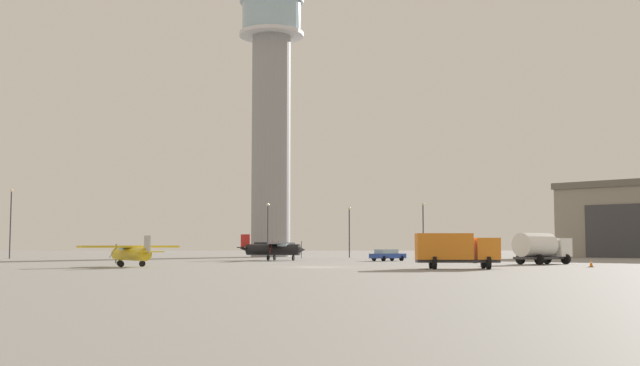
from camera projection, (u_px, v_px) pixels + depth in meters
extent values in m
plane|color=gray|center=(317.00, 267.00, 66.52)|extent=(400.00, 400.00, 0.00)
cylinder|color=gray|center=(271.00, 145.00, 125.71)|extent=(6.25, 6.25, 35.87)
cylinder|color=silver|center=(272.00, 35.00, 127.16)|extent=(10.50, 10.50, 0.60)
cylinder|color=#99B7C6|center=(272.00, 18.00, 127.38)|extent=(9.66, 9.66, 5.00)
cylinder|color=silver|center=(272.00, 2.00, 127.60)|extent=(10.50, 10.50, 0.50)
cube|color=#38383A|center=(626.00, 231.00, 113.72)|extent=(8.83, 8.85, 7.90)
cylinder|color=black|center=(273.00, 250.00, 94.82)|extent=(6.82, 3.21, 1.33)
cone|color=#38383D|center=(302.00, 250.00, 93.86)|extent=(1.20, 1.17, 0.93)
cube|color=#38383D|center=(302.00, 250.00, 93.86)|extent=(0.09, 0.12, 2.05)
cube|color=black|center=(276.00, 243.00, 94.79)|extent=(4.65, 10.77, 0.22)
cylinder|color=red|center=(271.00, 247.00, 93.10)|extent=(0.39, 1.04, 1.46)
cylinder|color=red|center=(280.00, 247.00, 96.41)|extent=(0.39, 1.04, 1.46)
cube|color=#99B7C6|center=(283.00, 247.00, 94.51)|extent=(1.44, 1.36, 0.75)
cone|color=black|center=(245.00, 249.00, 95.78)|extent=(1.73, 1.39, 1.00)
cube|color=red|center=(245.00, 242.00, 95.85)|extent=(1.17, 0.46, 1.83)
cube|color=black|center=(245.00, 247.00, 95.80)|extent=(1.86, 3.37, 0.11)
cylinder|color=black|center=(293.00, 258.00, 94.05)|extent=(0.36, 0.67, 0.65)
cylinder|color=black|center=(268.00, 258.00, 93.66)|extent=(0.36, 0.67, 0.65)
cylinder|color=black|center=(275.00, 258.00, 95.93)|extent=(0.36, 0.67, 0.65)
cylinder|color=gold|center=(131.00, 254.00, 67.04)|extent=(4.32, 5.10, 1.11)
cone|color=#38383D|center=(116.00, 254.00, 69.37)|extent=(1.11, 1.12, 0.78)
cube|color=#38383D|center=(116.00, 254.00, 69.37)|extent=(0.10, 0.10, 1.71)
cube|color=gold|center=(130.00, 247.00, 67.30)|extent=(7.91, 6.58, 0.18)
cylinder|color=#B7BABF|center=(145.00, 251.00, 68.18)|extent=(0.74, 0.60, 1.22)
cylinder|color=#B7BABF|center=(114.00, 251.00, 66.37)|extent=(0.74, 0.60, 1.22)
cube|color=#99B7C6|center=(126.00, 250.00, 67.90)|extent=(1.31, 1.33, 0.63)
cone|color=gold|center=(147.00, 253.00, 64.72)|extent=(1.43, 1.51, 0.84)
cube|color=#B7BABF|center=(147.00, 245.00, 64.78)|extent=(0.69, 0.85, 1.53)
cube|color=gold|center=(147.00, 252.00, 64.73)|extent=(2.62, 2.29, 0.09)
cylinder|color=black|center=(120.00, 263.00, 68.64)|extent=(0.52, 0.45, 0.54)
cylinder|color=black|center=(142.00, 264.00, 67.46)|extent=(0.52, 0.45, 0.54)
cylinder|color=black|center=(121.00, 264.00, 66.22)|extent=(0.52, 0.45, 0.54)
cube|color=#38383D|center=(457.00, 261.00, 61.20)|extent=(6.48, 2.11, 0.24)
cube|color=orange|center=(486.00, 249.00, 61.24)|extent=(1.88, 2.40, 1.70)
cube|color=#99B7C6|center=(497.00, 244.00, 61.26)|extent=(0.16, 1.98, 0.85)
cube|color=orange|center=(444.00, 246.00, 61.31)|extent=(4.41, 2.50, 2.05)
cylinder|color=black|center=(483.00, 262.00, 62.20)|extent=(0.31, 1.01, 1.00)
cylinder|color=black|center=(489.00, 263.00, 60.11)|extent=(0.31, 1.01, 1.00)
cylinder|color=black|center=(431.00, 262.00, 62.26)|extent=(0.31, 1.01, 1.00)
cylinder|color=black|center=(435.00, 263.00, 60.17)|extent=(0.31, 1.01, 1.00)
cube|color=#38383D|center=(542.00, 258.00, 75.91)|extent=(6.27, 5.23, 0.24)
cube|color=white|center=(556.00, 247.00, 77.32)|extent=(2.87, 3.06, 1.81)
cube|color=#99B7C6|center=(561.00, 244.00, 77.83)|extent=(1.29, 1.80, 0.91)
cylinder|color=white|center=(535.00, 245.00, 75.41)|extent=(4.76, 4.29, 2.30)
cylinder|color=black|center=(547.00, 259.00, 78.10)|extent=(0.80, 0.98, 1.00)
cylinder|color=black|center=(566.00, 259.00, 76.29)|extent=(0.80, 0.98, 1.00)
cylinder|color=black|center=(520.00, 259.00, 75.71)|extent=(0.80, 0.98, 1.00)
cylinder|color=black|center=(539.00, 260.00, 73.89)|extent=(0.80, 0.98, 1.00)
cube|color=#2847A8|center=(388.00, 256.00, 91.75)|extent=(4.58, 4.08, 0.55)
cube|color=#99B7C6|center=(386.00, 251.00, 91.66)|extent=(2.93, 2.76, 0.50)
cylinder|color=black|center=(392.00, 258.00, 93.27)|extent=(0.53, 0.62, 0.64)
cylinder|color=black|center=(401.00, 258.00, 92.01)|extent=(0.53, 0.62, 0.64)
cylinder|color=black|center=(374.00, 258.00, 91.45)|extent=(0.53, 0.62, 0.64)
cylinder|color=black|center=(383.00, 258.00, 90.19)|extent=(0.53, 0.62, 0.64)
cylinder|color=#38383D|center=(268.00, 232.00, 114.74)|extent=(0.18, 0.18, 7.63)
sphere|color=#F9E5B2|center=(268.00, 205.00, 115.06)|extent=(0.44, 0.44, 0.44)
cylinder|color=#38383D|center=(349.00, 234.00, 116.95)|extent=(0.18, 0.18, 7.19)
sphere|color=#F9E5B2|center=(349.00, 208.00, 117.25)|extent=(0.44, 0.44, 0.44)
cylinder|color=#38383D|center=(423.00, 231.00, 115.61)|extent=(0.18, 0.18, 7.80)
sphere|color=#F9E5B2|center=(423.00, 204.00, 115.94)|extent=(0.44, 0.44, 0.44)
cylinder|color=#38383D|center=(10.00, 225.00, 108.04)|extent=(0.18, 0.18, 9.24)
sphere|color=#F9E5B2|center=(12.00, 191.00, 108.43)|extent=(0.44, 0.44, 0.44)
cube|color=black|center=(475.00, 263.00, 80.82)|extent=(0.36, 0.36, 0.04)
cone|color=orange|center=(475.00, 260.00, 80.85)|extent=(0.30, 0.30, 0.67)
cylinder|color=white|center=(475.00, 259.00, 80.85)|extent=(0.21, 0.21, 0.08)
cube|color=black|center=(591.00, 267.00, 66.01)|extent=(0.36, 0.36, 0.04)
cone|color=orange|center=(591.00, 263.00, 66.04)|extent=(0.30, 0.30, 0.65)
cylinder|color=white|center=(591.00, 262.00, 66.04)|extent=(0.21, 0.21, 0.08)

